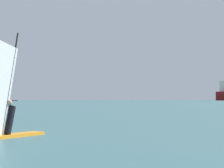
% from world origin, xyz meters
% --- Properties ---
extents(windsurfer, '(1.21, 3.55, 3.95)m').
position_xyz_m(windsurfer, '(3.32, 0.08, 1.00)').
color(windsurfer, orange).
rests_on(windsurfer, ground_plane).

